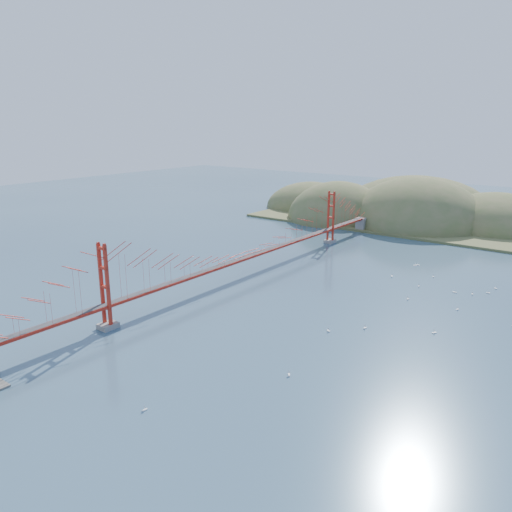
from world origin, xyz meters
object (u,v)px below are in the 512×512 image
Objects in this scene: bridge at (248,236)px; sailboat_2 at (328,330)px; sailboat_1 at (419,286)px; sailboat_0 at (408,299)px.

sailboat_2 is (23.87, -13.33, -6.86)m from bridge.
bridge is 134.78× the size of sailboat_2.
sailboat_1 is at bearing 23.91° from bridge.
sailboat_1 is at bearing 83.32° from sailboat_2.
bridge reaches higher than sailboat_0.
sailboat_0 is at bearing -83.24° from sailboat_1.
bridge is 28.18m from sailboat_2.
sailboat_0 is (3.80, 18.06, -0.01)m from sailboat_2.
bridge is at bearing -170.30° from sailboat_0.
sailboat_2 is at bearing -96.68° from sailboat_1.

